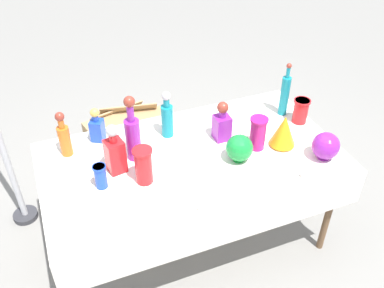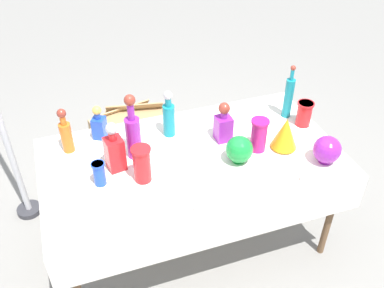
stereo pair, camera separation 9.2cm
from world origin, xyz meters
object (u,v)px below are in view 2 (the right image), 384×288
Objects in this scene: slender_vase_0 at (259,134)px; round_bowl_0 at (327,150)px; square_decanter_1 at (114,150)px; square_decanter_2 at (223,124)px; slender_vase_3 at (304,113)px; square_decanter_0 at (99,124)px; slender_vase_2 at (142,163)px; slender_vase_1 at (99,173)px; tall_bottle_0 at (133,132)px; cardboard_box_behind_right at (139,133)px; tall_bottle_3 at (66,133)px; round_bowl_1 at (239,149)px; fluted_vase_0 at (285,133)px; tall_bottle_2 at (289,96)px; tall_bottle_1 at (169,117)px; cardboard_box_behind_left at (127,135)px.

slender_vase_0 is 1.23× the size of round_bowl_0.
square_decanter_1 is 1.48× the size of slender_vase_0.
square_decanter_2 reaches higher than slender_vase_3.
square_decanter_0 reaches higher than slender_vase_2.
slender_vase_1 is 0.88× the size of slender_vase_3.
tall_bottle_0 reaches higher than cardboard_box_behind_right.
slender_vase_1 is (-0.07, -0.44, -0.02)m from square_decanter_0.
square_decanter_2 is 0.24m from slender_vase_0.
slender_vase_0 is 0.75m from slender_vase_2.
round_bowl_0 is at bearing -39.48° from square_decanter_2.
tall_bottle_3 is at bearing 161.63° from slender_vase_0.
tall_bottle_3 is at bearing 155.32° from round_bowl_1.
round_bowl_1 is (0.75, -0.51, -0.01)m from square_decanter_0.
square_decanter_0 is at bearing 145.52° from round_bowl_1.
tall_bottle_0 is 1.83× the size of square_decanter_0.
round_bowl_0 is 1.01× the size of round_bowl_1.
tall_bottle_3 is 1.78× the size of slender_vase_3.
round_bowl_0 is (1.07, -0.43, -0.09)m from tall_bottle_0.
fluted_vase_0 is (1.28, -0.41, -0.02)m from tall_bottle_3.
tall_bottle_2 is at bearing 33.90° from round_bowl_1.
slender_vase_2 is at bearing -125.74° from tall_bottle_1.
tall_bottle_1 reaches higher than round_bowl_1.
slender_vase_3 is at bearing 9.21° from slender_vase_2.
square_decanter_2 is 1.35m from cardboard_box_behind_left.
square_decanter_2 is at bearing -12.09° from tall_bottle_3.
square_decanter_2 is at bearing 140.52° from round_bowl_0.
cardboard_box_behind_right is (-0.86, 1.43, -0.67)m from round_bowl_0.
tall_bottle_1 reaches higher than fluted_vase_0.
tall_bottle_3 reaches higher than slender_vase_0.
cardboard_box_behind_left is (0.28, 0.77, -0.70)m from square_decanter_0.
square_decanter_0 reaches higher than round_bowl_1.
square_decanter_0 reaches higher than slender_vase_0.
fluted_vase_0 is (-0.25, -0.18, 0.02)m from slender_vase_3.
slender_vase_0 is 0.96× the size of slender_vase_2.
tall_bottle_0 is 1.27m from cardboard_box_behind_right.
tall_bottle_2 reaches higher than slender_vase_2.
square_decanter_2 is at bearing -168.30° from tall_bottle_2.
square_decanter_0 is 1.08m from cardboard_box_behind_right.
slender_vase_3 is (0.57, -0.02, -0.03)m from square_decanter_2.
fluted_vase_0 is 1.25× the size of round_bowl_1.
slender_vase_1 is 0.85× the size of round_bowl_0.
slender_vase_1 is 1.34m from round_bowl_0.
tall_bottle_2 is 1.36m from slender_vase_1.
square_decanter_0 is 1.38× the size of slender_vase_3.
round_bowl_0 is (-0.08, -0.39, -0.00)m from slender_vase_3.
tall_bottle_3 is 1.29× the size of square_decanter_0.
tall_bottle_0 reaches higher than slender_vase_3.
tall_bottle_0 is 1.99× the size of fluted_vase_0.
fluted_vase_0 is at bearing -14.09° from tall_bottle_0.
cardboard_box_behind_left is (-0.46, 1.05, -0.71)m from square_decanter_2.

